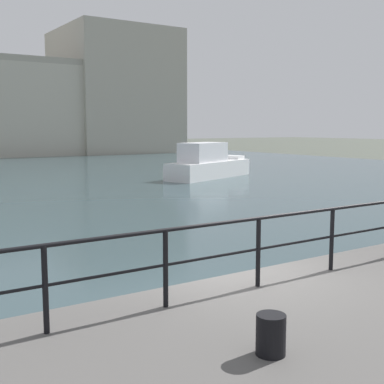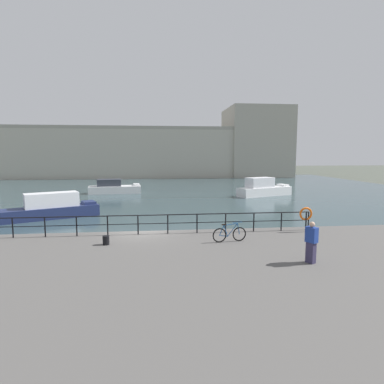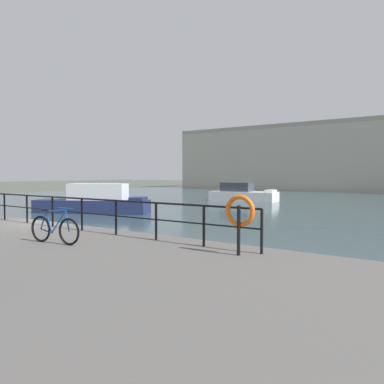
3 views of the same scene
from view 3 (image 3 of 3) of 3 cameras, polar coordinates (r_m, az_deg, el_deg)
name	(u,v)px [view 3 (image 3 of 3)]	position (r m, az deg, el deg)	size (l,w,h in m)	color
ground_plane	(49,245)	(16.14, -20.82, -7.48)	(240.00, 240.00, 0.00)	#4C5147
water_basin	(304,201)	(41.30, 16.54, -1.26)	(80.00, 60.00, 0.01)	#33474C
moored_green_narrowboat	(94,202)	(27.99, -14.52, -1.41)	(8.29, 5.36, 2.11)	navy
moored_blue_motorboat	(242,194)	(39.27, 7.60, -0.31)	(7.04, 3.21, 1.92)	white
quay_railing	(4,202)	(17.13, -26.46, -1.32)	(22.76, 0.07, 1.08)	black
parked_bicycle	(54,229)	(10.81, -20.05, -5.28)	(1.76, 0.30, 0.98)	black
life_ring_stand	(240,213)	(8.74, 7.24, -3.14)	(0.75, 0.16, 1.40)	black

